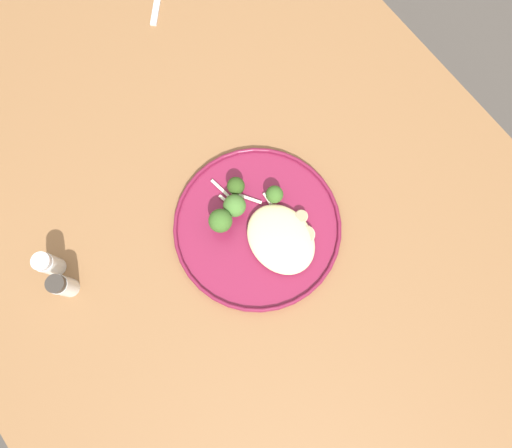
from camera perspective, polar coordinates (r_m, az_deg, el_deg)
ground at (r=1.55m, az=-0.67°, el=-7.23°), size 6.00×6.00×0.00m
wooden_dining_table at (r=0.90m, az=-1.15°, el=-2.61°), size 1.40×1.00×0.74m
dinner_plate at (r=0.82m, az=0.00°, el=-0.19°), size 0.29×0.29×0.02m
noodle_bed at (r=0.80m, az=3.01°, el=-1.81°), size 0.13×0.10×0.02m
seared_scallop_front_small at (r=0.81m, az=5.45°, el=0.87°), size 0.02×0.02×0.01m
seared_scallop_large_seared at (r=0.80m, az=2.42°, el=-0.12°), size 0.02×0.02×0.02m
seared_scallop_tiny_bay at (r=0.81m, az=5.94°, el=-1.33°), size 0.03×0.03×0.01m
seared_scallop_left_edge at (r=0.80m, az=4.40°, el=-1.33°), size 0.03×0.03×0.02m
seared_scallop_half_hidden at (r=0.80m, az=2.90°, el=-2.58°), size 0.02×0.02×0.02m
broccoli_floret_split_head at (r=0.78m, az=-4.29°, el=0.35°), size 0.04×0.04×0.06m
broccoli_floret_beside_noodles at (r=0.81m, az=-2.43°, el=4.56°), size 0.03×0.03×0.05m
broccoli_floret_center_pile at (r=0.80m, az=2.23°, el=3.55°), size 0.03×0.03×0.04m
broccoli_floret_rear_charred at (r=0.79m, az=-2.60°, el=2.20°), size 0.04×0.04×0.05m
onion_sliver_long_sliver at (r=0.83m, az=-1.16°, el=3.19°), size 0.05×0.04×0.00m
onion_sliver_pale_crescent at (r=0.83m, az=-4.36°, el=4.33°), size 0.04×0.01×0.00m
onion_sliver_short_strip at (r=0.82m, az=-3.12°, el=2.37°), size 0.05×0.02×0.00m
onion_sliver_curled_piece at (r=0.82m, az=1.63°, el=2.66°), size 0.04×0.01×0.00m
salt_shaker at (r=0.85m, az=-23.65°, el=-4.45°), size 0.03×0.03×0.07m
pepper_shaker at (r=0.84m, az=-22.22°, el=-6.89°), size 0.03×0.03×0.07m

